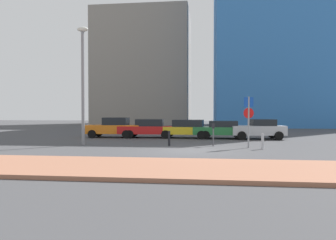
# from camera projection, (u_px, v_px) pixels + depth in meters

# --- Properties ---
(ground_plane) EXTENTS (120.00, 120.00, 0.00)m
(ground_plane) POSITION_uv_depth(u_px,v_px,m) (190.00, 151.00, 16.71)
(ground_plane) COLOR #424244
(sidewalk_brick) EXTENTS (40.00, 4.10, 0.14)m
(sidewalk_brick) POSITION_uv_depth(u_px,v_px,m) (181.00, 169.00, 10.99)
(sidewalk_brick) COLOR #9E664C
(sidewalk_brick) RESTS_ON ground
(parked_car_orange) EXTENTS (4.46, 2.08, 1.61)m
(parked_car_orange) POSITION_uv_depth(u_px,v_px,m) (114.00, 127.00, 25.58)
(parked_car_orange) COLOR orange
(parked_car_orange) RESTS_ON ground
(parked_car_red) EXTENTS (4.66, 2.12, 1.48)m
(parked_car_red) POSITION_uv_depth(u_px,v_px,m) (148.00, 128.00, 25.28)
(parked_car_red) COLOR red
(parked_car_red) RESTS_ON ground
(parked_car_yellow) EXTENTS (4.66, 2.25, 1.44)m
(parked_car_yellow) POSITION_uv_depth(u_px,v_px,m) (187.00, 128.00, 24.91)
(parked_car_yellow) COLOR gold
(parked_car_yellow) RESTS_ON ground
(parked_car_green) EXTENTS (4.08, 2.08, 1.37)m
(parked_car_green) POSITION_uv_depth(u_px,v_px,m) (221.00, 129.00, 24.39)
(parked_car_green) COLOR #237238
(parked_car_green) RESTS_ON ground
(parked_car_silver) EXTENTS (4.02, 2.19, 1.51)m
(parked_car_silver) POSITION_uv_depth(u_px,v_px,m) (259.00, 129.00, 23.93)
(parked_car_silver) COLOR #B7BABF
(parked_car_silver) RESTS_ON ground
(parking_sign_post) EXTENTS (0.59, 0.18, 2.91)m
(parking_sign_post) POSITION_uv_depth(u_px,v_px,m) (249.00, 116.00, 18.01)
(parking_sign_post) COLOR gray
(parking_sign_post) RESTS_ON ground
(parking_meter) EXTENTS (0.18, 0.14, 1.35)m
(parking_meter) POSITION_uv_depth(u_px,v_px,m) (213.00, 132.00, 18.88)
(parking_meter) COLOR #4C4C51
(parking_meter) RESTS_ON ground
(street_lamp) EXTENTS (0.70, 0.36, 7.30)m
(street_lamp) POSITION_uv_depth(u_px,v_px,m) (83.00, 76.00, 19.59)
(street_lamp) COLOR gray
(street_lamp) RESTS_ON ground
(traffic_bollard_near) EXTENTS (0.15, 0.15, 0.87)m
(traffic_bollard_near) POSITION_uv_depth(u_px,v_px,m) (263.00, 141.00, 17.34)
(traffic_bollard_near) COLOR #B7B7BC
(traffic_bollard_near) RESTS_ON ground
(traffic_bollard_mid) EXTENTS (0.14, 0.14, 0.90)m
(traffic_bollard_mid) POSITION_uv_depth(u_px,v_px,m) (169.00, 138.00, 19.15)
(traffic_bollard_mid) COLOR black
(traffic_bollard_mid) RESTS_ON ground
(building_colorful_midrise) EXTENTS (19.86, 15.39, 29.50)m
(building_colorful_midrise) POSITION_uv_depth(u_px,v_px,m) (283.00, 26.00, 46.74)
(building_colorful_midrise) COLOR #3372BF
(building_colorful_midrise) RESTS_ON ground
(building_under_construction) EXTENTS (15.98, 10.08, 19.28)m
(building_under_construction) POSITION_uv_depth(u_px,v_px,m) (143.00, 69.00, 55.07)
(building_under_construction) COLOR gray
(building_under_construction) RESTS_ON ground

